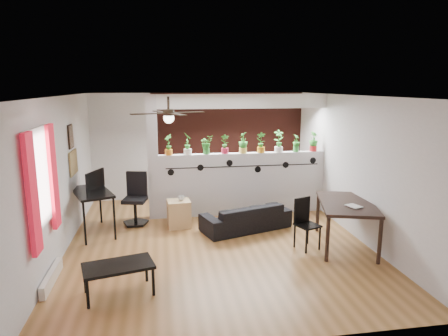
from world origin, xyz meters
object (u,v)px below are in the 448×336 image
potted_plant_3 (225,143)px  potted_plant_6 (279,140)px  potted_plant_4 (243,142)px  computer_desk (92,195)px  potted_plant_2 (206,144)px  potted_plant_1 (188,143)px  potted_plant_5 (261,142)px  potted_plant_7 (296,143)px  coffee_table (118,268)px  ceiling_fan (169,115)px  potted_plant_0 (169,144)px  cup (181,198)px  cube_shelf (179,214)px  sofa (246,217)px  dining_table (347,207)px  office_chair (136,202)px  potted_plant_8 (313,141)px  folding_chair (305,219)px

potted_plant_3 → potted_plant_6: 1.19m
potted_plant_4 → computer_desk: 3.25m
potted_plant_2 → potted_plant_1: bearing=180.0°
potted_plant_5 → computer_desk: 3.62m
potted_plant_1 → potted_plant_7: 2.37m
potted_plant_7 → coffee_table: (-3.54, -3.16, -1.17)m
ceiling_fan → potted_plant_0: size_ratio=2.74×
potted_plant_2 → potted_plant_6: bearing=0.0°
ceiling_fan → cup: (0.22, 1.16, -1.73)m
potted_plant_2 → potted_plant_6: potted_plant_6 is taller
potted_plant_4 → potted_plant_7: size_ratio=1.22×
potted_plant_3 → computer_desk: 2.87m
cube_shelf → computer_desk: bearing=178.7°
sofa → dining_table: dining_table is taller
potted_plant_2 → potted_plant_0: bearing=180.0°
potted_plant_0 → cube_shelf: bearing=-76.6°
potted_plant_5 → potted_plant_2: bearing=-180.0°
potted_plant_0 → coffee_table: potted_plant_0 is taller
ceiling_fan → potted_plant_4: (1.60, 1.80, -0.73)m
potted_plant_7 → cube_shelf: bearing=-166.2°
potted_plant_0 → coffee_table: size_ratio=0.43×
potted_plant_1 → potted_plant_3: bearing=0.0°
ceiling_fan → office_chair: 2.46m
potted_plant_3 → coffee_table: 3.91m
sofa → cup: (-1.24, 0.34, 0.35)m
sofa → coffee_table: bearing=26.5°
potted_plant_7 → office_chair: 3.64m
cup → coffee_table: bearing=-111.2°
potted_plant_1 → dining_table: bearing=-38.8°
dining_table → potted_plant_0: bearing=145.1°
potted_plant_4 → potted_plant_7: potted_plant_4 is taller
ceiling_fan → potted_plant_8: (3.18, 1.80, -0.74)m
potted_plant_7 → coffee_table: 4.89m
potted_plant_4 → computer_desk: (-3.05, -0.74, -0.84)m
potted_plant_0 → cube_shelf: (0.15, -0.64, -1.31)m
potted_plant_0 → potted_plant_5: (1.98, 0.00, 0.01)m
potted_plant_5 → cube_shelf: 2.34m
potted_plant_2 → coffee_table: 3.72m
potted_plant_2 → potted_plant_5: size_ratio=0.88×
potted_plant_8 → ceiling_fan: bearing=-150.5°
folding_chair → potted_plant_3: bearing=117.8°
potted_plant_0 → potted_plant_3: (1.19, 0.00, -0.01)m
potted_plant_0 → potted_plant_5: size_ratio=0.96×
potted_plant_3 → potted_plant_8: size_ratio=0.97×
potted_plant_4 → coffee_table: bearing=-126.7°
potted_plant_1 → cube_shelf: 1.49m
sofa → coffee_table: size_ratio=1.64×
potted_plant_5 → potted_plant_6: bearing=-0.0°
potted_plant_4 → potted_plant_8: potted_plant_4 is taller
sofa → coffee_table: sofa is taller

